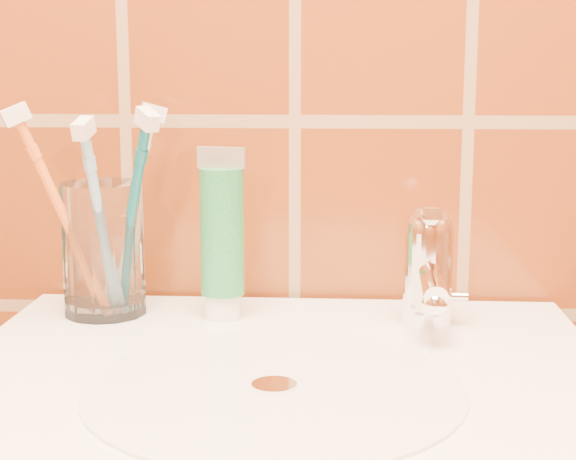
{
  "coord_description": "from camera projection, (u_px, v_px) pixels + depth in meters",
  "views": [
    {
      "loc": [
        0.05,
        0.26,
        1.1
      ],
      "look_at": [
        -0.0,
        1.08,
        0.95
      ],
      "focal_mm": 55.0,
      "sensor_mm": 36.0,
      "label": 1
    }
  ],
  "objects": [
    {
      "name": "toothbrush_3",
      "position": [
        101.0,
        223.0,
        0.86
      ],
      "size": [
        0.05,
        0.15,
        0.22
      ],
      "primitive_type": null,
      "rotation": [
        0.31,
        0.0,
        -0.14
      ],
      "color": "#7BB7DB",
      "rests_on": "glass_tumbler"
    },
    {
      "name": "toothbrush_0",
      "position": [
        129.0,
        210.0,
        0.9
      ],
      "size": [
        0.12,
        0.11,
        0.22
      ],
      "primitive_type": null,
      "rotation": [
        0.27,
        0.0,
        1.92
      ],
      "color": "white",
      "rests_on": "glass_tumbler"
    },
    {
      "name": "faucet",
      "position": [
        429.0,
        263.0,
        0.85
      ],
      "size": [
        0.05,
        0.11,
        0.12
      ],
      "color": "white",
      "rests_on": "pedestal_sink"
    },
    {
      "name": "toothpaste_tube",
      "position": [
        222.0,
        239.0,
        0.87
      ],
      "size": [
        0.05,
        0.04,
        0.17
      ],
      "rotation": [
        0.0,
        0.0,
        -0.21
      ],
      "color": "white",
      "rests_on": "pedestal_sink"
    },
    {
      "name": "toothbrush_1",
      "position": [
        64.0,
        217.0,
        0.86
      ],
      "size": [
        0.17,
        0.15,
        0.23
      ],
      "primitive_type": null,
      "rotation": [
        0.38,
        0.0,
        -1.07
      ],
      "color": "orange",
      "rests_on": "glass_tumbler"
    },
    {
      "name": "toothbrush_2",
      "position": [
        131.0,
        218.0,
        0.86
      ],
      "size": [
        0.16,
        0.17,
        0.23
      ],
      "primitive_type": null,
      "rotation": [
        0.37,
        0.0,
        0.73
      ],
      "color": "#0C616C",
      "rests_on": "glass_tumbler"
    },
    {
      "name": "glass_tumbler",
      "position": [
        104.0,
        249.0,
        0.89
      ],
      "size": [
        0.09,
        0.09,
        0.14
      ],
      "primitive_type": "cylinder",
      "rotation": [
        0.0,
        0.0,
        0.03
      ],
      "color": "white",
      "rests_on": "pedestal_sink"
    }
  ]
}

